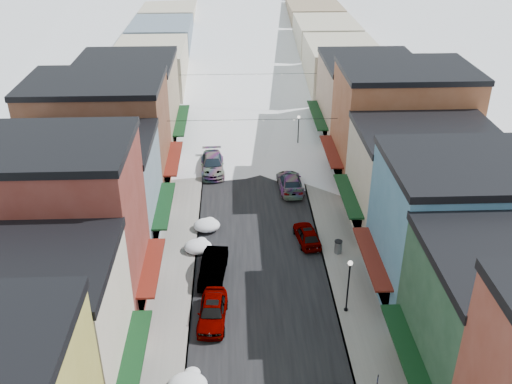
{
  "coord_description": "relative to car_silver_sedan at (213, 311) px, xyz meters",
  "views": [
    {
      "loc": [
        -1.81,
        -11.41,
        26.05
      ],
      "look_at": [
        0.0,
        32.37,
        2.41
      ],
      "focal_mm": 40.0,
      "sensor_mm": 36.0,
      "label": 1
    }
  ],
  "objects": [
    {
      "name": "car_silver_sedan",
      "position": [
        0.0,
        0.0,
        0.0
      ],
      "size": [
        2.18,
        4.77,
        1.59
      ],
      "primitive_type": "imported",
      "rotation": [
        0.0,
        0.0,
        -0.07
      ],
      "color": "#999BA0",
      "rests_on": "ground"
    },
    {
      "name": "snow_pile_mid",
      "position": [
        -1.38,
        8.44,
        -0.34
      ],
      "size": [
        2.23,
        2.57,
        0.94
      ],
      "color": "white",
      "rests_on": "ground"
    },
    {
      "name": "overhead_cables",
      "position": [
        3.5,
        28.91,
        5.41
      ],
      "size": [
        16.4,
        15.04,
        0.04
      ],
      "color": "black",
      "rests_on": "ground"
    },
    {
      "name": "bldg_l_brick_far",
      "position": [
        -10.69,
        19.41,
        4.71
      ],
      "size": [
        13.3,
        9.2,
        11.0
      ],
      "color": "brown",
      "rests_on": "ground"
    },
    {
      "name": "trash_can",
      "position": [
        9.79,
        7.52,
        -0.09
      ],
      "size": [
        0.64,
        0.64,
        1.08
      ],
      "color": "slate",
      "rests_on": "sidewalk_right"
    },
    {
      "name": "car_lane_white",
      "position": [
        4.19,
        56.36,
        0.02
      ],
      "size": [
        2.86,
        5.91,
        1.62
      ],
      "primitive_type": "imported",
      "rotation": [
        0.0,
        0.0,
        3.11
      ],
      "color": "white",
      "rests_on": "ground"
    },
    {
      "name": "car_lane_silver",
      "position": [
        2.07,
        34.09,
        -0.04
      ],
      "size": [
        2.11,
        4.53,
        1.5
      ],
      "primitive_type": "imported",
      "rotation": [
        0.0,
        0.0,
        0.08
      ],
      "color": "gray",
      "rests_on": "ground"
    },
    {
      "name": "bldg_l_tan",
      "position": [
        -9.69,
        29.41,
        4.21
      ],
      "size": [
        11.3,
        11.2,
        10.0
      ],
      "color": "#977F63",
      "rests_on": "ground"
    },
    {
      "name": "bldg_r_brick_far",
      "position": [
        17.69,
        20.41,
        4.96
      ],
      "size": [
        13.3,
        9.2,
        11.5
      ],
      "color": "brown",
      "rests_on": "ground"
    },
    {
      "name": "road",
      "position": [
        3.5,
        41.41,
        -0.79
      ],
      "size": [
        10.0,
        160.0,
        0.01
      ],
      "primitive_type": "cube",
      "color": "black",
      "rests_on": "ground"
    },
    {
      "name": "bldg_l_cream",
      "position": [
        -9.69,
        -6.09,
        3.96
      ],
      "size": [
        11.3,
        8.2,
        9.5
      ],
      "color": "beige",
      "rests_on": "ground"
    },
    {
      "name": "streetlamp_far",
      "position": [
        8.7,
        27.67,
        1.9
      ],
      "size": [
        0.33,
        0.33,
        4.03
      ],
      "color": "black",
      "rests_on": "sidewalk_right"
    },
    {
      "name": "distant_blocks",
      "position": [
        3.5,
        64.41,
        3.21
      ],
      "size": [
        34.0,
        55.0,
        8.0
      ],
      "color": "gray",
      "rests_on": "ground"
    },
    {
      "name": "bldg_r_tan",
      "position": [
        16.69,
        30.41,
        3.96
      ],
      "size": [
        11.3,
        11.2,
        9.5
      ],
      "color": "#A2806A",
      "rests_on": "ground"
    },
    {
      "name": "car_black_sedan",
      "position": [
        7.0,
        18.61,
        0.01
      ],
      "size": [
        2.43,
        5.6,
        1.6
      ],
      "primitive_type": "imported",
      "rotation": [
        0.0,
        0.0,
        3.18
      ],
      "color": "black",
      "rests_on": "ground"
    },
    {
      "name": "car_gray_suv",
      "position": [
        7.53,
        9.4,
        -0.09
      ],
      "size": [
        2.21,
        4.32,
        1.41
      ],
      "primitive_type": "imported",
      "rotation": [
        0.0,
        0.0,
        3.28
      ],
      "color": "#93949B",
      "rests_on": "ground"
    },
    {
      "name": "bldg_l_grayblue",
      "position": [
        -9.69,
        10.41,
        3.71
      ],
      "size": [
        11.3,
        9.2,
        9.0
      ],
      "color": "slate",
      "rests_on": "ground"
    },
    {
      "name": "sidewalk_right",
      "position": [
        10.1,
        41.41,
        -0.72
      ],
      "size": [
        3.2,
        160.0,
        0.15
      ],
      "primitive_type": "cube",
      "color": "gray",
      "rests_on": "ground"
    },
    {
      "name": "curb_left",
      "position": [
        -1.55,
        41.41,
        -0.72
      ],
      "size": [
        0.1,
        160.0,
        0.15
      ],
      "primitive_type": "cube",
      "color": "slate",
      "rests_on": "ground"
    },
    {
      "name": "sidewalk_left",
      "position": [
        -3.1,
        41.41,
        -0.72
      ],
      "size": [
        3.2,
        160.0,
        0.15
      ],
      "primitive_type": "cube",
      "color": "gray",
      "rests_on": "ground"
    },
    {
      "name": "car_dark_hatch",
      "position": [
        -0.07,
        4.97,
        0.02
      ],
      "size": [
        2.26,
        5.08,
        1.62
      ],
      "primitive_type": "imported",
      "rotation": [
        0.0,
        0.0,
        -0.11
      ],
      "color": "black",
      "rests_on": "ground"
    },
    {
      "name": "car_silver_wagon",
      "position": [
        -0.59,
        22.89,
        0.04
      ],
      "size": [
        2.63,
        5.85,
        1.67
      ],
      "primitive_type": "imported",
      "rotation": [
        0.0,
        0.0,
        0.05
      ],
      "color": "#AFB1B7",
      "rests_on": "ground"
    },
    {
      "name": "curb_right",
      "position": [
        8.55,
        41.41,
        -0.72
      ],
      "size": [
        0.1,
        160.0,
        0.15
      ],
      "primitive_type": "cube",
      "color": "slate",
      "rests_on": "ground"
    },
    {
      "name": "bldg_l_brick_near",
      "position": [
        -10.19,
        1.91,
        5.46
      ],
      "size": [
        12.3,
        8.2,
        12.5
      ],
      "color": "maroon",
      "rests_on": "ground"
    },
    {
      "name": "bldg_r_cream",
      "position": [
        17.19,
        11.41,
        3.71
      ],
      "size": [
        12.3,
        9.2,
        9.0
      ],
      "color": "#BCB097",
      "rests_on": "ground"
    },
    {
      "name": "bldg_r_green",
      "position": [
        16.69,
        -6.59,
        3.96
      ],
      "size": [
        11.3,
        9.2,
        9.5
      ],
      "color": "#20432C",
      "rests_on": "ground"
    },
    {
      "name": "snow_pile_far",
      "position": [
        -0.78,
        11.66,
        -0.33
      ],
      "size": [
        2.28,
        2.6,
        0.96
      ],
      "color": "white",
      "rests_on": "ground"
    },
    {
      "name": "streetlamp_near",
      "position": [
        9.18,
        0.51,
        1.96
      ],
      "size": [
        0.34,
        0.34,
        4.14
      ],
      "color": "black",
      "rests_on": "sidewalk_right"
    },
    {
      "name": "snow_pile_near",
      "position": [
        -1.29,
        -6.03,
        -0.32
      ],
      "size": [
        2.36,
        2.65,
        1.0
      ],
      "color": "white",
      "rests_on": "ground"
    },
    {
      "name": "bldg_r_blue",
      "position": [
        16.69,
        2.41,
        4.46
      ],
      "size": [
        11.3,
        9.2,
        10.5
      ],
      "color": "teal",
      "rests_on": "ground"
    }
  ]
}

